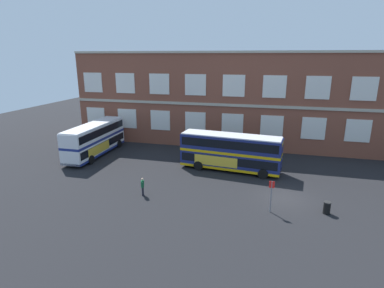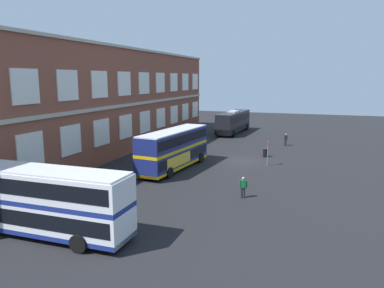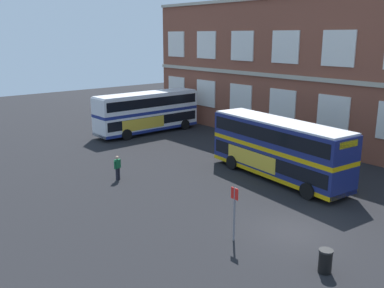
# 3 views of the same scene
# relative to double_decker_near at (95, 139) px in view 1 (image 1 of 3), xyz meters

# --- Properties ---
(ground_plane) EXTENTS (120.00, 120.00, 0.00)m
(ground_plane) POSITION_rel_double_decker_near_xyz_m (23.30, -5.16, -2.15)
(ground_plane) COLOR black
(brick_terminal_building) EXTENTS (56.24, 8.19, 12.99)m
(brick_terminal_building) POSITION_rel_double_decker_near_xyz_m (21.72, 10.82, 4.20)
(brick_terminal_building) COLOR brown
(brick_terminal_building) RESTS_ON ground
(double_decker_near) EXTENTS (2.93, 11.02, 4.07)m
(double_decker_near) POSITION_rel_double_decker_near_xyz_m (0.00, 0.00, 0.00)
(double_decker_near) COLOR silver
(double_decker_near) RESTS_ON ground
(double_decker_middle) EXTENTS (11.21, 3.77, 4.07)m
(double_decker_middle) POSITION_rel_double_decker_near_xyz_m (17.50, -1.20, 0.00)
(double_decker_middle) COLOR navy
(double_decker_middle) RESTS_ON ground
(second_passenger) EXTENTS (0.34, 0.64, 1.70)m
(second_passenger) POSITION_rel_double_decker_near_xyz_m (10.70, -9.80, -1.22)
(second_passenger) COLOR black
(second_passenger) RESTS_ON ground
(bus_stand_flag) EXTENTS (0.44, 0.10, 2.70)m
(bus_stand_flag) POSITION_rel_double_decker_near_xyz_m (22.06, -10.11, -0.51)
(bus_stand_flag) COLOR slate
(bus_stand_flag) RESTS_ON ground
(station_litter_bin) EXTENTS (0.60, 0.60, 1.03)m
(station_litter_bin) POSITION_rel_double_decker_near_xyz_m (26.50, -9.24, -1.63)
(station_litter_bin) COLOR black
(station_litter_bin) RESTS_ON ground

